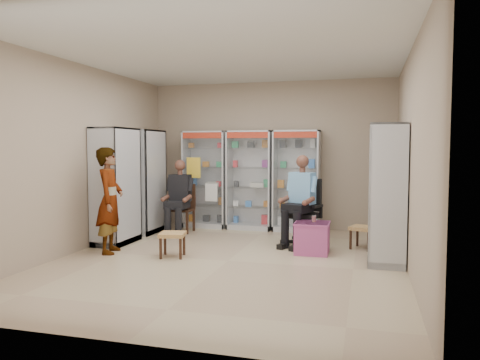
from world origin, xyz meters
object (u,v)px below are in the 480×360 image
(cabinet_back_left, at_px, (206,179))
(wooden_chair, at_px, (182,208))
(office_chair, at_px, (303,212))
(cabinet_right_far, at_px, (384,188))
(cabinet_back_mid, at_px, (250,180))
(pink_trunk, at_px, (312,238))
(woven_stool_b, at_px, (173,245))
(cabinet_left_far, at_px, (145,181))
(cabinet_left_near, at_px, (116,186))
(standing_man, at_px, (110,200))
(seated_shopkeeper, at_px, (303,203))
(cabinet_back_right, at_px, (297,181))
(woven_stool_a, at_px, (363,238))
(cabinet_right_near, at_px, (387,194))

(cabinet_back_left, xyz_separation_m, wooden_chair, (-0.25, -0.73, -0.53))
(cabinet_back_left, bearing_deg, office_chair, -29.80)
(cabinet_right_far, height_order, office_chair, cabinet_right_far)
(cabinet_back_mid, height_order, office_chair, cabinet_back_mid)
(pink_trunk, bearing_deg, woven_stool_b, -158.41)
(cabinet_back_left, relative_size, woven_stool_b, 5.35)
(wooden_chair, bearing_deg, cabinet_left_far, -163.61)
(cabinet_back_mid, relative_size, cabinet_left_near, 1.00)
(standing_man, bearing_deg, seated_shopkeeper, -78.90)
(cabinet_right_far, distance_m, seated_shopkeeper, 1.37)
(cabinet_right_far, bearing_deg, seated_shopkeeper, 97.78)
(office_chair, bearing_deg, cabinet_left_far, -164.88)
(cabinet_back_right, bearing_deg, wooden_chair, -161.25)
(cabinet_right_far, relative_size, office_chair, 1.77)
(cabinet_left_far, relative_size, seated_shopkeeper, 1.39)
(standing_man, bearing_deg, woven_stool_b, -105.62)
(cabinet_left_near, relative_size, pink_trunk, 3.91)
(cabinet_back_right, xyz_separation_m, cabinet_right_far, (1.63, -1.13, 0.00))
(cabinet_right_far, distance_m, wooden_chair, 3.84)
(cabinet_left_far, relative_size, woven_stool_b, 5.35)
(wooden_chair, bearing_deg, cabinet_back_mid, 31.31)
(cabinet_back_left, height_order, standing_man, cabinet_back_left)
(woven_stool_a, bearing_deg, woven_stool_b, -153.99)
(seated_shopkeeper, bearing_deg, cabinet_right_near, -13.52)
(office_chair, height_order, woven_stool_b, office_chair)
(standing_man, bearing_deg, cabinet_right_near, -98.45)
(cabinet_back_right, xyz_separation_m, office_chair, (0.30, -1.26, -0.44))
(cabinet_right_near, height_order, cabinet_left_far, same)
(cabinet_back_left, bearing_deg, cabinet_back_mid, 0.00)
(cabinet_right_far, relative_size, woven_stool_a, 5.38)
(wooden_chair, bearing_deg, cabinet_left_near, -117.61)
(cabinet_back_right, height_order, pink_trunk, cabinet_back_right)
(cabinet_right_near, relative_size, woven_stool_b, 5.35)
(cabinet_back_left, relative_size, office_chair, 1.77)
(cabinet_back_left, height_order, cabinet_left_far, same)
(cabinet_back_left, relative_size, cabinet_back_mid, 1.00)
(pink_trunk, bearing_deg, cabinet_left_far, 163.67)
(cabinet_left_far, bearing_deg, cabinet_right_far, 87.43)
(cabinet_right_near, distance_m, woven_stool_a, 1.24)
(office_chair, relative_size, seated_shopkeeper, 0.79)
(cabinet_left_near, bearing_deg, pink_trunk, 91.94)
(cabinet_back_mid, xyz_separation_m, seated_shopkeeper, (1.25, -1.31, -0.28))
(cabinet_back_mid, xyz_separation_m, cabinet_left_near, (-1.88, -2.03, 0.00))
(seated_shopkeeper, bearing_deg, standing_man, -132.85)
(cabinet_right_near, relative_size, office_chair, 1.77)
(cabinet_left_far, height_order, woven_stool_a, cabinet_left_far)
(cabinet_back_mid, bearing_deg, woven_stool_a, -31.09)
(cabinet_back_mid, bearing_deg, cabinet_left_near, -132.80)
(office_chair, relative_size, woven_stool_a, 3.04)
(cabinet_right_near, bearing_deg, cabinet_back_right, 36.16)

